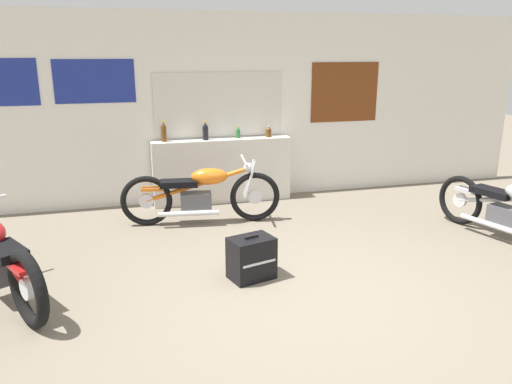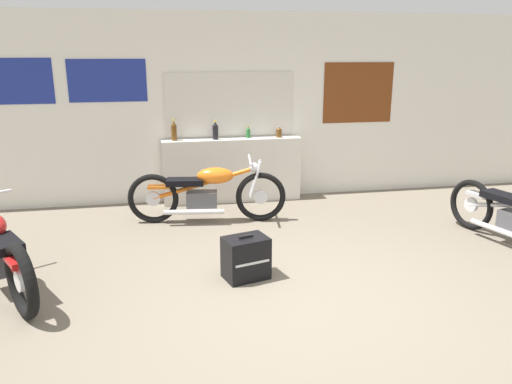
{
  "view_description": "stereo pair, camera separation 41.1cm",
  "coord_description": "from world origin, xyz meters",
  "views": [
    {
      "loc": [
        -1.59,
        -3.96,
        2.25
      ],
      "look_at": [
        -0.17,
        1.29,
        0.7
      ],
      "focal_mm": 35.0,
      "sensor_mm": 36.0,
      "label": 1
    },
    {
      "loc": [
        -1.19,
        -4.05,
        2.25
      ],
      "look_at": [
        -0.17,
        1.29,
        0.7
      ],
      "focal_mm": 35.0,
      "sensor_mm": 36.0,
      "label": 2
    }
  ],
  "objects": [
    {
      "name": "motorcycle_orange",
      "position": [
        -0.63,
        2.39,
        0.42
      ],
      "size": [
        2.11,
        0.64,
        0.86
      ],
      "color": "black",
      "rests_on": "ground_plane"
    },
    {
      "name": "bottle_right_center",
      "position": [
        0.57,
        3.3,
        1.05
      ],
      "size": [
        0.09,
        0.09,
        0.17
      ],
      "color": "#5B3814",
      "rests_on": "sill_counter"
    },
    {
      "name": "bottle_left_center",
      "position": [
        -0.4,
        3.29,
        1.1
      ],
      "size": [
        0.08,
        0.08,
        0.29
      ],
      "color": "black",
      "rests_on": "sill_counter"
    },
    {
      "name": "hard_case_black",
      "position": [
        -0.41,
        0.57,
        0.22
      ],
      "size": [
        0.5,
        0.41,
        0.46
      ],
      "color": "black",
      "rests_on": "ground_plane"
    },
    {
      "name": "sill_counter",
      "position": [
        -0.16,
        3.31,
        0.49
      ],
      "size": [
        2.09,
        0.28,
        0.97
      ],
      "color": "silver",
      "rests_on": "ground_plane"
    },
    {
      "name": "wall_back",
      "position": [
        -0.0,
        3.49,
        1.41
      ],
      "size": [
        10.0,
        0.07,
        2.8
      ],
      "color": "silver",
      "rests_on": "ground_plane"
    },
    {
      "name": "bottle_center",
      "position": [
        0.1,
        3.33,
        1.05
      ],
      "size": [
        0.06,
        0.06,
        0.18
      ],
      "color": "#23662D",
      "rests_on": "sill_counter"
    },
    {
      "name": "bottle_leftmost",
      "position": [
        -1.01,
        3.31,
        1.11
      ],
      "size": [
        0.08,
        0.08,
        0.32
      ],
      "color": "#5B3814",
      "rests_on": "sill_counter"
    },
    {
      "name": "ground_plane",
      "position": [
        0.0,
        0.0,
        0.0
      ],
      "size": [
        24.0,
        24.0,
        0.0
      ],
      "primitive_type": "plane",
      "color": "#706656"
    }
  ]
}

